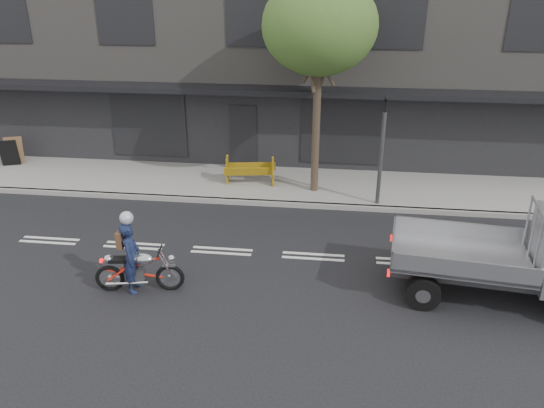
{
  "coord_description": "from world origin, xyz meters",
  "views": [
    {
      "loc": [
        2.82,
        -11.99,
        6.74
      ],
      "look_at": [
        1.27,
        0.5,
        1.2
      ],
      "focal_mm": 35.0,
      "sensor_mm": 36.0,
      "label": 1
    }
  ],
  "objects": [
    {
      "name": "sidewalk",
      "position": [
        0.0,
        4.7,
        0.07
      ],
      "size": [
        32.0,
        3.2,
        0.15
      ],
      "primitive_type": "cube",
      "color": "gray",
      "rests_on": "ground"
    },
    {
      "name": "building_main",
      "position": [
        0.0,
        11.3,
        4.0
      ],
      "size": [
        26.0,
        10.0,
        8.0
      ],
      "primitive_type": "cube",
      "color": "slate",
      "rests_on": "ground"
    },
    {
      "name": "sandwich_board",
      "position": [
        -9.01,
        5.16,
        0.65
      ],
      "size": [
        0.74,
        0.62,
        1.0
      ],
      "primitive_type": null,
      "rotation": [
        0.0,
        0.0,
        0.36
      ],
      "color": "black",
      "rests_on": "sidewalk"
    },
    {
      "name": "traffic_light_pole",
      "position": [
        4.2,
        3.35,
        1.65
      ],
      "size": [
        0.12,
        0.12,
        3.5
      ],
      "color": "#2D2D30",
      "rests_on": "ground"
    },
    {
      "name": "construction_barrier",
      "position": [
        0.02,
        4.33,
        0.62
      ],
      "size": [
        1.74,
        0.91,
        0.93
      ],
      "primitive_type": null,
      "rotation": [
        0.0,
        0.0,
        0.15
      ],
      "color": "yellow",
      "rests_on": "sidewalk"
    },
    {
      "name": "motorcycle",
      "position": [
        -1.46,
        -2.04,
        0.54
      ],
      "size": [
        2.03,
        0.59,
        1.05
      ],
      "rotation": [
        0.0,
        0.0,
        0.15
      ],
      "color": "black",
      "rests_on": "ground"
    },
    {
      "name": "street_tree",
      "position": [
        2.2,
        4.2,
        5.28
      ],
      "size": [
        3.4,
        3.4,
        6.74
      ],
      "color": "#382B21",
      "rests_on": "ground"
    },
    {
      "name": "ground",
      "position": [
        0.0,
        0.0,
        0.0
      ],
      "size": [
        80.0,
        80.0,
        0.0
      ],
      "primitive_type": "plane",
      "color": "black",
      "rests_on": "ground"
    },
    {
      "name": "rider",
      "position": [
        -1.61,
        -2.04,
        0.84
      ],
      "size": [
        0.49,
        0.67,
        1.69
      ],
      "primitive_type": "imported",
      "rotation": [
        0.0,
        0.0,
        1.72
      ],
      "color": "#161F3F",
      "rests_on": "ground"
    },
    {
      "name": "kerb",
      "position": [
        0.0,
        3.1,
        0.07
      ],
      "size": [
        32.0,
        0.2,
        0.15
      ],
      "primitive_type": "cube",
      "color": "gray",
      "rests_on": "ground"
    }
  ]
}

